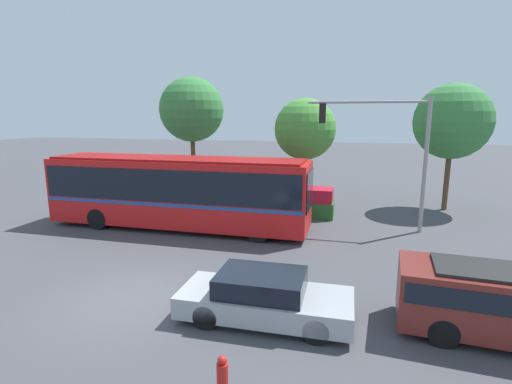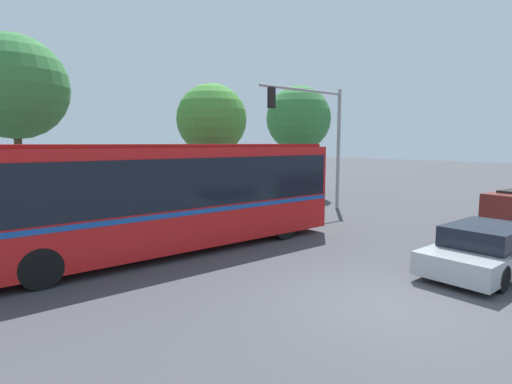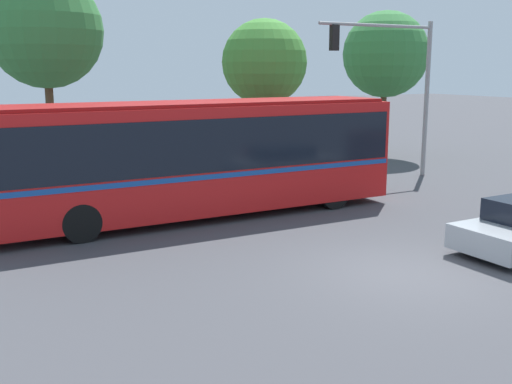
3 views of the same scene
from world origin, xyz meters
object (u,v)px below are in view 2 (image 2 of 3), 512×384
object	(u,v)px
city_bus	(160,192)
street_tree_centre	(212,120)
street_tree_right	(298,119)
street_tree_left	(14,87)
traffic_light_pole	(320,128)
sedan_foreground	(487,249)

from	to	relation	value
city_bus	street_tree_centre	xyz separation A→B (m)	(5.29, 5.19, 2.61)
street_tree_centre	street_tree_right	world-z (taller)	street_tree_right
city_bus	street_tree_left	bearing A→B (deg)	108.04
street_tree_left	traffic_light_pole	bearing A→B (deg)	-24.55
sedan_foreground	traffic_light_pole	world-z (taller)	traffic_light_pole
city_bus	street_tree_right	distance (m)	15.25
street_tree_left	street_tree_right	world-z (taller)	street_tree_left
street_tree_left	street_tree_centre	world-z (taller)	street_tree_left
sedan_foreground	traffic_light_pole	distance (m)	10.70
street_tree_left	street_tree_right	bearing A→B (deg)	-2.25
street_tree_centre	street_tree_right	size ratio (longest dim) A/B	0.89
street_tree_left	street_tree_right	xyz separation A→B (m)	(15.67, -0.62, -0.69)
city_bus	street_tree_right	world-z (taller)	street_tree_right
sedan_foreground	city_bus	bearing A→B (deg)	128.64
city_bus	traffic_light_pole	distance (m)	10.15
sedan_foreground	street_tree_right	size ratio (longest dim) A/B	0.65
city_bus	street_tree_centre	bearing A→B (deg)	44.30
traffic_light_pole	street_tree_centre	bearing A→B (deg)	-34.62
street_tree_right	city_bus	bearing A→B (deg)	-151.49
street_tree_right	street_tree_left	bearing A→B (deg)	177.75
city_bus	street_tree_left	xyz separation A→B (m)	(-2.54, 7.75, 3.74)
street_tree_left	sedan_foreground	bearing A→B (deg)	-60.55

